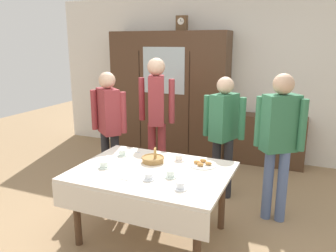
{
  "coord_description": "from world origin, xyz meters",
  "views": [
    {
      "loc": [
        1.34,
        -2.94,
        1.94
      ],
      "look_at": [
        0.0,
        0.2,
        1.07
      ],
      "focal_mm": 35.59,
      "sensor_mm": 36.0,
      "label": 1
    }
  ],
  "objects_px": {
    "mantel_clock": "(182,23)",
    "spoon_front_edge": "(137,152)",
    "tea_cup_far_left": "(170,174)",
    "book_stack": "(271,114)",
    "wall_cabinet": "(169,94)",
    "pastry_plate": "(203,164)",
    "tea_cup_mid_left": "(122,153)",
    "person_behind_table_right": "(279,134)",
    "tea_cup_back_edge": "(104,165)",
    "person_beside_shelf": "(224,127)",
    "bookshelf_low": "(269,140)",
    "spoon_center": "(124,180)",
    "tea_cup_near_left": "(180,186)",
    "bread_basket": "(153,159)",
    "person_by_cabinet": "(157,109)",
    "dining_table": "(151,180)",
    "tea_cup_far_right": "(179,158)",
    "tea_cup_mid_right": "(149,177)",
    "person_behind_table_left": "(109,120)"
  },
  "relations": [
    {
      "from": "dining_table",
      "to": "spoon_front_edge",
      "type": "relative_size",
      "value": 12.57
    },
    {
      "from": "book_stack",
      "to": "tea_cup_mid_left",
      "type": "distance_m",
      "value": 2.69
    },
    {
      "from": "tea_cup_mid_right",
      "to": "person_beside_shelf",
      "type": "xyz_separation_m",
      "value": [
        0.35,
        1.39,
        0.18
      ]
    },
    {
      "from": "tea_cup_back_edge",
      "to": "spoon_front_edge",
      "type": "height_order",
      "value": "tea_cup_back_edge"
    },
    {
      "from": "pastry_plate",
      "to": "wall_cabinet",
      "type": "bearing_deg",
      "value": 120.44
    },
    {
      "from": "bookshelf_low",
      "to": "tea_cup_mid_right",
      "type": "distance_m",
      "value": 2.94
    },
    {
      "from": "dining_table",
      "to": "book_stack",
      "type": "relative_size",
      "value": 7.15
    },
    {
      "from": "dining_table",
      "to": "tea_cup_far_right",
      "type": "height_order",
      "value": "tea_cup_far_right"
    },
    {
      "from": "tea_cup_far_left",
      "to": "book_stack",
      "type": "bearing_deg",
      "value": 77.45
    },
    {
      "from": "person_beside_shelf",
      "to": "tea_cup_far_left",
      "type": "bearing_deg",
      "value": -98.33
    },
    {
      "from": "wall_cabinet",
      "to": "pastry_plate",
      "type": "xyz_separation_m",
      "value": [
        1.32,
        -2.24,
        -0.32
      ]
    },
    {
      "from": "mantel_clock",
      "to": "pastry_plate",
      "type": "height_order",
      "value": "mantel_clock"
    },
    {
      "from": "mantel_clock",
      "to": "spoon_front_edge",
      "type": "bearing_deg",
      "value": -82.38
    },
    {
      "from": "bookshelf_low",
      "to": "person_behind_table_right",
      "type": "relative_size",
      "value": 0.68
    },
    {
      "from": "person_behind_table_left",
      "to": "tea_cup_mid_right",
      "type": "bearing_deg",
      "value": -43.77
    },
    {
      "from": "pastry_plate",
      "to": "tea_cup_near_left",
      "type": "bearing_deg",
      "value": -90.9
    },
    {
      "from": "dining_table",
      "to": "tea_cup_mid_right",
      "type": "relative_size",
      "value": 11.51
    },
    {
      "from": "bookshelf_low",
      "to": "person_behind_table_left",
      "type": "bearing_deg",
      "value": -135.88
    },
    {
      "from": "tea_cup_near_left",
      "to": "bread_basket",
      "type": "relative_size",
      "value": 0.54
    },
    {
      "from": "tea_cup_mid_left",
      "to": "person_by_cabinet",
      "type": "height_order",
      "value": "person_by_cabinet"
    },
    {
      "from": "tea_cup_back_edge",
      "to": "tea_cup_mid_left",
      "type": "distance_m",
      "value": 0.39
    },
    {
      "from": "tea_cup_far_left",
      "to": "wall_cabinet",
      "type": "bearing_deg",
      "value": 113.17
    },
    {
      "from": "tea_cup_near_left",
      "to": "person_beside_shelf",
      "type": "distance_m",
      "value": 1.47
    },
    {
      "from": "mantel_clock",
      "to": "person_behind_table_left",
      "type": "xyz_separation_m",
      "value": [
        -0.34,
        -1.74,
        -1.28
      ]
    },
    {
      "from": "tea_cup_far_right",
      "to": "spoon_center",
      "type": "bearing_deg",
      "value": -112.2
    },
    {
      "from": "book_stack",
      "to": "spoon_front_edge",
      "type": "xyz_separation_m",
      "value": [
        -1.22,
        -2.19,
        -0.11
      ]
    },
    {
      "from": "tea_cup_back_edge",
      "to": "tea_cup_near_left",
      "type": "relative_size",
      "value": 1.0
    },
    {
      "from": "dining_table",
      "to": "tea_cup_far_left",
      "type": "height_order",
      "value": "tea_cup_far_left"
    },
    {
      "from": "person_behind_table_left",
      "to": "dining_table",
      "type": "bearing_deg",
      "value": -40.16
    },
    {
      "from": "pastry_plate",
      "to": "person_by_cabinet",
      "type": "relative_size",
      "value": 0.16
    },
    {
      "from": "tea_cup_back_edge",
      "to": "person_beside_shelf",
      "type": "bearing_deg",
      "value": 55.84
    },
    {
      "from": "tea_cup_back_edge",
      "to": "tea_cup_far_left",
      "type": "bearing_deg",
      "value": 3.37
    },
    {
      "from": "pastry_plate",
      "to": "person_beside_shelf",
      "type": "height_order",
      "value": "person_beside_shelf"
    },
    {
      "from": "mantel_clock",
      "to": "spoon_front_edge",
      "type": "xyz_separation_m",
      "value": [
        0.29,
        -2.14,
        -1.51
      ]
    },
    {
      "from": "bookshelf_low",
      "to": "person_behind_table_left",
      "type": "xyz_separation_m",
      "value": [
        -1.84,
        -1.79,
        0.55
      ]
    },
    {
      "from": "bookshelf_low",
      "to": "spoon_center",
      "type": "relative_size",
      "value": 9.27
    },
    {
      "from": "tea_cup_far_left",
      "to": "spoon_center",
      "type": "relative_size",
      "value": 1.09
    },
    {
      "from": "tea_cup_far_left",
      "to": "spoon_center",
      "type": "bearing_deg",
      "value": -147.66
    },
    {
      "from": "mantel_clock",
      "to": "book_stack",
      "type": "distance_m",
      "value": 2.05
    },
    {
      "from": "spoon_center",
      "to": "person_beside_shelf",
      "type": "relative_size",
      "value": 0.08
    },
    {
      "from": "bread_basket",
      "to": "person_beside_shelf",
      "type": "xyz_separation_m",
      "value": [
        0.5,
        0.97,
        0.17
      ]
    },
    {
      "from": "tea_cup_mid_left",
      "to": "person_behind_table_right",
      "type": "height_order",
      "value": "person_behind_table_right"
    },
    {
      "from": "wall_cabinet",
      "to": "pastry_plate",
      "type": "distance_m",
      "value": 2.62
    },
    {
      "from": "bookshelf_low",
      "to": "tea_cup_mid_right",
      "type": "bearing_deg",
      "value": -105.1
    },
    {
      "from": "tea_cup_far_right",
      "to": "spoon_front_edge",
      "type": "distance_m",
      "value": 0.53
    },
    {
      "from": "tea_cup_far_right",
      "to": "spoon_front_edge",
      "type": "height_order",
      "value": "tea_cup_far_right"
    },
    {
      "from": "wall_cabinet",
      "to": "person_by_cabinet",
      "type": "distance_m",
      "value": 1.38
    },
    {
      "from": "spoon_front_edge",
      "to": "tea_cup_far_right",
      "type": "bearing_deg",
      "value": -6.64
    },
    {
      "from": "tea_cup_far_right",
      "to": "wall_cabinet",
      "type": "bearing_deg",
      "value": 115.39
    },
    {
      "from": "mantel_clock",
      "to": "person_beside_shelf",
      "type": "bearing_deg",
      "value": -51.87
    }
  ]
}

